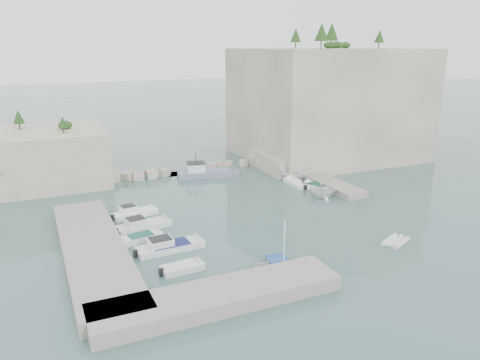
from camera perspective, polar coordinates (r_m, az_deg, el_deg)
name	(u,v)px	position (r m, az deg, el deg)	size (l,w,h in m)	color
ground	(264,223)	(48.20, 2.96, -5.24)	(400.00, 400.00, 0.00)	#436560
cliff_east	(327,104)	(77.07, 10.55, 9.14)	(26.00, 22.00, 17.00)	beige
cliff_terrace	(287,160)	(68.89, 5.74, 2.38)	(8.00, 10.00, 2.50)	beige
outcrop_west	(40,157)	(66.31, -23.16, 2.60)	(16.00, 14.00, 7.00)	beige
quay_west	(94,251)	(42.54, -17.41, -8.23)	(5.00, 24.00, 1.10)	#9E9689
quay_south	(219,296)	(33.93, -2.57, -13.99)	(18.00, 4.00, 1.10)	#9E9689
ledge_east	(320,179)	(62.83, 9.75, 0.07)	(3.00, 16.00, 0.80)	#9E9689
breakwater	(187,168)	(67.04, -6.44, 1.49)	(28.00, 3.00, 1.40)	beige
motorboat_a	(135,216)	(51.32, -12.67, -4.27)	(5.28, 1.57, 1.40)	white
motorboat_b	(144,229)	(47.68, -11.65, -5.82)	(5.93, 1.94, 1.40)	silver
motorboat_c	(141,241)	(44.95, -11.97, -7.23)	(4.36, 1.59, 0.70)	white
motorboat_d	(171,250)	(42.56, -8.47, -8.42)	(6.66, 1.98, 1.40)	silver
motorboat_e	(182,271)	(38.78, -7.02, -10.93)	(3.78, 1.55, 0.70)	silver
rowboat	(284,272)	(38.54, 5.33, -11.05)	(3.56, 4.99, 1.03)	white
inflatable_dinghy	(395,243)	(45.69, 18.37, -7.34)	(3.07, 1.49, 0.44)	silver
tender_east_a	(322,197)	(56.92, 9.98, -2.07)	(3.22, 3.73, 1.96)	silver
tender_east_b	(318,189)	(60.12, 9.45, -1.05)	(4.77, 1.63, 0.70)	white
tender_east_c	(296,185)	(61.25, 6.85, -0.62)	(4.83, 1.56, 0.70)	white
tender_east_d	(294,180)	(63.69, 6.60, 0.04)	(1.79, 4.76, 1.84)	white
work_boat	(208,176)	(65.01, -3.93, 0.45)	(9.08, 2.68, 2.20)	slate
rowboat_mast	(284,242)	(37.42, 5.44, -7.49)	(0.10, 0.10, 4.20)	white
vegetation	(297,42)	(74.90, 6.91, 16.33)	(53.48, 13.88, 13.40)	#1E4219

